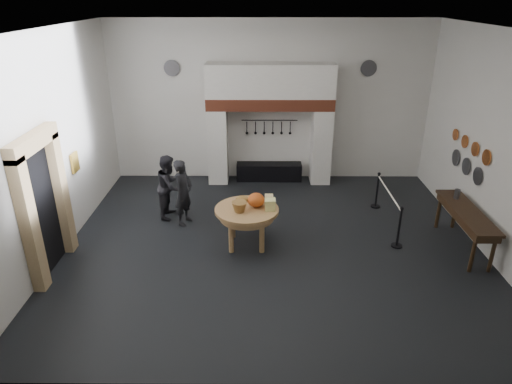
{
  "coord_description": "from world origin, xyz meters",
  "views": [
    {
      "loc": [
        -0.3,
        -8.83,
        5.13
      ],
      "look_at": [
        -0.36,
        -0.26,
        1.35
      ],
      "focal_mm": 32.0,
      "sensor_mm": 36.0,
      "label": 1
    }
  ],
  "objects_px": {
    "work_table": "(247,210)",
    "visitor_near": "(183,192)",
    "iron_range": "(269,172)",
    "barrier_post_far": "(377,191)",
    "side_table": "(467,212)",
    "barrier_post_near": "(399,228)",
    "visitor_far": "(169,186)"
  },
  "relations": [
    {
      "from": "work_table",
      "to": "visitor_near",
      "type": "xyz_separation_m",
      "value": [
        -1.52,
        1.02,
        -0.04
      ]
    },
    {
      "from": "iron_range",
      "to": "barrier_post_far",
      "type": "height_order",
      "value": "barrier_post_far"
    },
    {
      "from": "work_table",
      "to": "side_table",
      "type": "distance_m",
      "value": 4.66
    },
    {
      "from": "iron_range",
      "to": "barrier_post_near",
      "type": "relative_size",
      "value": 2.11
    },
    {
      "from": "visitor_far",
      "to": "barrier_post_near",
      "type": "distance_m",
      "value": 5.43
    },
    {
      "from": "work_table",
      "to": "visitor_far",
      "type": "height_order",
      "value": "visitor_far"
    },
    {
      "from": "visitor_far",
      "to": "barrier_post_near",
      "type": "relative_size",
      "value": 1.75
    },
    {
      "from": "iron_range",
      "to": "side_table",
      "type": "height_order",
      "value": "side_table"
    },
    {
      "from": "barrier_post_far",
      "to": "iron_range",
      "type": "bearing_deg",
      "value": 145.79
    },
    {
      "from": "work_table",
      "to": "visitor_near",
      "type": "height_order",
      "value": "visitor_near"
    },
    {
      "from": "iron_range",
      "to": "visitor_far",
      "type": "xyz_separation_m",
      "value": [
        -2.48,
        -2.37,
        0.54
      ]
    },
    {
      "from": "visitor_far",
      "to": "barrier_post_near",
      "type": "bearing_deg",
      "value": -100.05
    },
    {
      "from": "work_table",
      "to": "barrier_post_near",
      "type": "xyz_separation_m",
      "value": [
        3.29,
        -0.07,
        -0.39
      ]
    },
    {
      "from": "side_table",
      "to": "visitor_far",
      "type": "bearing_deg",
      "value": 166.94
    },
    {
      "from": "visitor_near",
      "to": "side_table",
      "type": "distance_m",
      "value": 6.28
    },
    {
      "from": "barrier_post_far",
      "to": "side_table",
      "type": "bearing_deg",
      "value": -56.1
    },
    {
      "from": "iron_range",
      "to": "visitor_far",
      "type": "height_order",
      "value": "visitor_far"
    },
    {
      "from": "work_table",
      "to": "side_table",
      "type": "relative_size",
      "value": 0.63
    },
    {
      "from": "visitor_near",
      "to": "work_table",
      "type": "bearing_deg",
      "value": -102.8
    },
    {
      "from": "visitor_near",
      "to": "barrier_post_far",
      "type": "bearing_deg",
      "value": -58.29
    },
    {
      "from": "side_table",
      "to": "barrier_post_far",
      "type": "bearing_deg",
      "value": 123.9
    },
    {
      "from": "iron_range",
      "to": "barrier_post_far",
      "type": "xyz_separation_m",
      "value": [
        2.73,
        -1.86,
        0.2
      ]
    },
    {
      "from": "iron_range",
      "to": "work_table",
      "type": "xyz_separation_m",
      "value": [
        -0.56,
        -3.78,
        0.59
      ]
    },
    {
      "from": "work_table",
      "to": "barrier_post_near",
      "type": "height_order",
      "value": "barrier_post_near"
    },
    {
      "from": "visitor_far",
      "to": "side_table",
      "type": "bearing_deg",
      "value": -97.18
    },
    {
      "from": "side_table",
      "to": "visitor_near",
      "type": "bearing_deg",
      "value": 169.67
    },
    {
      "from": "visitor_near",
      "to": "side_table",
      "type": "height_order",
      "value": "visitor_near"
    },
    {
      "from": "side_table",
      "to": "barrier_post_far",
      "type": "relative_size",
      "value": 2.44
    },
    {
      "from": "iron_range",
      "to": "side_table",
      "type": "xyz_separation_m",
      "value": [
        4.1,
        -3.89,
        0.62
      ]
    },
    {
      "from": "visitor_near",
      "to": "barrier_post_near",
      "type": "bearing_deg",
      "value": -81.78
    },
    {
      "from": "work_table",
      "to": "visitor_near",
      "type": "distance_m",
      "value": 1.83
    },
    {
      "from": "side_table",
      "to": "barrier_post_near",
      "type": "xyz_separation_m",
      "value": [
        -1.37,
        0.04,
        -0.42
      ]
    }
  ]
}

